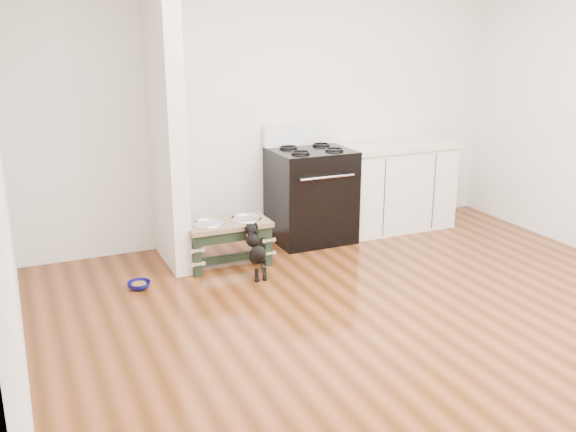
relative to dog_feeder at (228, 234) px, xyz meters
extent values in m
plane|color=#47230C|center=(0.75, -1.80, -0.29)|extent=(5.00, 5.00, 0.00)
plane|color=silver|center=(0.75, 0.70, 1.06)|extent=(5.00, 0.00, 5.00)
plane|color=silver|center=(-1.75, -1.80, 1.06)|extent=(0.00, 5.00, 5.00)
cube|color=silver|center=(-0.43, 0.30, 1.06)|extent=(0.15, 0.80, 2.70)
cube|color=black|center=(1.00, 0.35, 0.17)|extent=(0.76, 0.65, 0.92)
cube|color=black|center=(1.00, 0.04, 0.11)|extent=(0.58, 0.02, 0.50)
cylinder|color=silver|center=(1.00, 0.00, 0.43)|extent=(0.56, 0.02, 0.02)
cube|color=white|center=(1.00, 0.63, 0.74)|extent=(0.76, 0.08, 0.22)
torus|color=black|center=(0.82, 0.21, 0.64)|extent=(0.18, 0.18, 0.02)
torus|color=black|center=(1.18, 0.21, 0.64)|extent=(0.18, 0.18, 0.02)
torus|color=black|center=(0.82, 0.49, 0.64)|extent=(0.18, 0.18, 0.02)
torus|color=black|center=(1.18, 0.49, 0.64)|extent=(0.18, 0.18, 0.02)
cube|color=silver|center=(1.98, 0.38, 0.14)|extent=(1.20, 0.60, 0.86)
cube|color=beige|center=(1.98, 0.38, 0.59)|extent=(1.24, 0.64, 0.05)
cube|color=black|center=(1.98, 0.12, -0.24)|extent=(1.20, 0.06, 0.10)
cube|color=black|center=(-0.33, 0.01, -0.11)|extent=(0.06, 0.36, 0.37)
cube|color=black|center=(0.33, 0.01, -0.11)|extent=(0.06, 0.36, 0.37)
cube|color=black|center=(0.00, -0.16, 0.03)|extent=(0.60, 0.03, 0.09)
cube|color=black|center=(0.00, 0.01, -0.23)|extent=(0.60, 0.06, 0.06)
cube|color=brown|center=(0.00, 0.01, 0.10)|extent=(0.75, 0.40, 0.04)
cylinder|color=silver|center=(-0.17, 0.01, 0.10)|extent=(0.26, 0.26, 0.05)
cylinder|color=silver|center=(0.17, 0.01, 0.10)|extent=(0.26, 0.26, 0.05)
torus|color=silver|center=(-0.17, 0.01, 0.12)|extent=(0.29, 0.29, 0.02)
torus|color=silver|center=(0.17, 0.01, 0.12)|extent=(0.29, 0.29, 0.02)
cylinder|color=black|center=(0.10, -0.46, -0.24)|extent=(0.03, 0.03, 0.11)
cylinder|color=black|center=(0.17, -0.46, -0.24)|extent=(0.03, 0.03, 0.11)
sphere|color=black|center=(0.10, -0.47, -0.28)|extent=(0.04, 0.04, 0.04)
sphere|color=black|center=(0.17, -0.47, -0.28)|extent=(0.04, 0.04, 0.04)
ellipsoid|color=black|center=(0.13, -0.38, -0.09)|extent=(0.13, 0.30, 0.27)
sphere|color=black|center=(0.13, -0.29, 0.02)|extent=(0.12, 0.12, 0.12)
sphere|color=black|center=(0.13, -0.25, 0.10)|extent=(0.11, 0.11, 0.11)
sphere|color=black|center=(0.10, -0.18, 0.10)|extent=(0.04, 0.04, 0.04)
sphere|color=black|center=(0.17, -0.18, 0.10)|extent=(0.04, 0.04, 0.04)
cylinder|color=black|center=(0.13, -0.50, -0.17)|extent=(0.02, 0.09, 0.10)
torus|color=#D63F7F|center=(0.13, -0.27, 0.06)|extent=(0.10, 0.07, 0.09)
imported|color=#0B0C53|center=(-0.85, -0.21, -0.26)|extent=(0.25, 0.25, 0.06)
cylinder|color=brown|center=(-0.85, -0.21, -0.26)|extent=(0.12, 0.12, 0.02)
camera|label=1|loc=(-1.71, -5.17, 1.82)|focal=40.00mm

